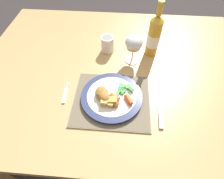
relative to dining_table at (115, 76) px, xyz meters
name	(u,v)px	position (x,y,z in m)	size (l,w,h in m)	color
ground_plane	(114,128)	(0.00, 0.00, -0.67)	(6.00, 6.00, 0.00)	#383333
dining_table	(115,76)	(0.00, 0.00, 0.00)	(1.44, 1.08, 0.74)	tan
placemat	(111,100)	(0.00, -0.22, 0.08)	(0.34, 0.30, 0.01)	gray
dinner_plate	(111,97)	(0.00, -0.21, 0.09)	(0.27, 0.27, 0.02)	white
breaded_croquettes	(102,94)	(-0.04, -0.22, 0.12)	(0.09, 0.10, 0.04)	#A87033
green_beans_pile	(123,89)	(0.05, -0.17, 0.11)	(0.08, 0.08, 0.02)	#338438
glazed_carrots	(119,100)	(0.03, -0.24, 0.11)	(0.10, 0.07, 0.02)	orange
fork	(65,94)	(-0.21, -0.20, 0.08)	(0.02, 0.12, 0.01)	silver
table_knife	(160,112)	(0.21, -0.26, 0.08)	(0.02, 0.20, 0.01)	silver
wine_glass	(134,44)	(0.09, 0.05, 0.18)	(0.09, 0.09, 0.15)	silver
bottle	(154,36)	(0.19, 0.12, 0.19)	(0.07, 0.07, 0.29)	gold
roast_potatoes	(110,102)	(0.00, -0.25, 0.11)	(0.07, 0.04, 0.03)	gold
drinking_cup	(108,44)	(-0.05, 0.12, 0.12)	(0.07, 0.07, 0.09)	white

